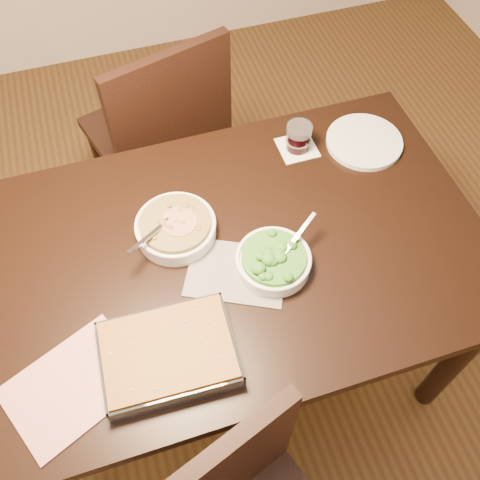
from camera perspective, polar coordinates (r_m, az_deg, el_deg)
The scene contains 11 objects.
ground at distance 2.13m, azimuth -0.44°, elevation -12.04°, with size 4.00×4.00×0.00m, color #422A12.
table at distance 1.54m, azimuth -0.60°, elevation -2.82°, with size 1.40×0.90×0.75m.
magazine_a at distance 1.35m, azimuth -17.26°, elevation -14.55°, with size 0.30×0.22×0.01m, color #A32E32.
magazine_b at distance 1.42m, azimuth -0.38°, elevation -3.44°, with size 0.26×0.18×0.00m, color #222228.
coaster at distance 1.71m, azimuth 6.12°, elevation 9.77°, with size 0.11×0.11×0.00m, color white.
stew_bowl at distance 1.48m, azimuth -6.87°, elevation 1.37°, with size 0.22×0.22×0.09m.
broccoli_bowl at distance 1.41m, azimuth 3.59°, elevation -2.19°, with size 0.21×0.20×0.08m.
baking_dish at distance 1.30m, azimuth -7.63°, elevation -11.92°, with size 0.33×0.25×0.06m.
wine_tumbler at distance 1.67m, azimuth 6.27°, elevation 10.90°, with size 0.08×0.08×0.09m.
dinner_plate at distance 1.75m, azimuth 13.10°, elevation 10.18°, with size 0.24×0.24×0.02m, color silver.
chair_far at distance 2.07m, azimuth -8.32°, elevation 11.28°, with size 0.56×0.56×0.96m.
Camera 1 is at (-0.23, -0.77, 1.97)m, focal length 40.00 mm.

